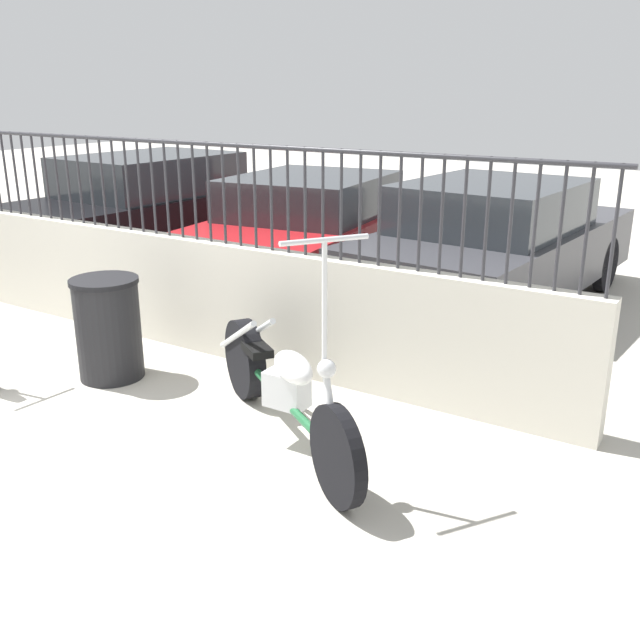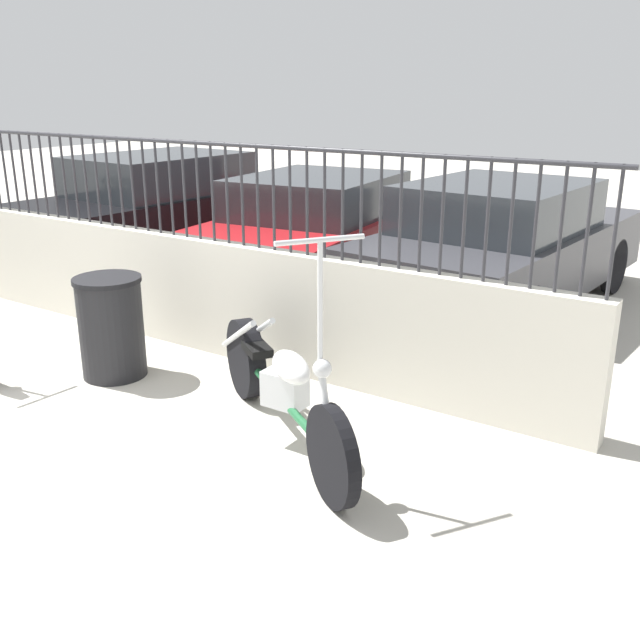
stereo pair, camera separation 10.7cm
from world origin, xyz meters
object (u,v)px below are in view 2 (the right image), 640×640
object	(u,v)px
trash_bin	(111,327)
car_black	(170,206)
car_dark_grey	(502,245)
car_red	(323,226)
motorcycle_green	(276,383)

from	to	relation	value
trash_bin	car_black	xyz separation A→B (m)	(-2.77, 3.48, 0.29)
car_dark_grey	car_red	bearing A→B (deg)	95.45
trash_bin	car_red	bearing A→B (deg)	94.75
motorcycle_green	car_dark_grey	xyz separation A→B (m)	(0.21, 3.76, 0.31)
motorcycle_green	car_dark_grey	size ratio (longest dim) A/B	0.48
motorcycle_green	car_dark_grey	bearing A→B (deg)	120.51
car_red	car_dark_grey	bearing A→B (deg)	-95.82
trash_bin	car_dark_grey	bearing A→B (deg)	61.73
car_red	car_dark_grey	distance (m)	2.27
car_red	car_dark_grey	size ratio (longest dim) A/B	1.02
car_black	car_red	distance (m)	2.47
motorcycle_green	car_dark_grey	world-z (taller)	motorcycle_green
car_red	car_dark_grey	xyz separation A→B (m)	(2.27, 0.03, 0.03)
motorcycle_green	car_red	xyz separation A→B (m)	(-2.06, 3.73, 0.28)
motorcycle_green	car_red	bearing A→B (deg)	152.65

